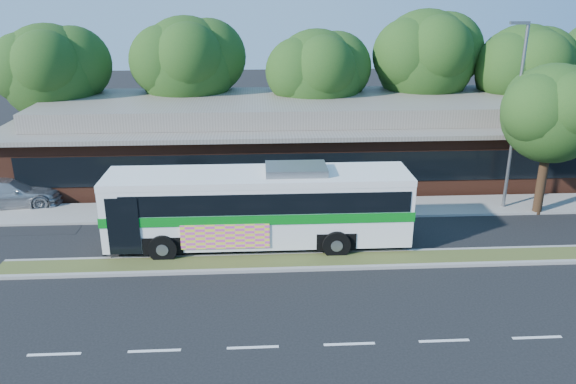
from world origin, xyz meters
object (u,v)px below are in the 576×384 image
sedan (10,192)px  sidewalk_tree (558,111)px  transit_bus (260,202)px  lamp_post (515,113)px

sedan → sidewalk_tree: (26.63, -2.39, 4.35)m
sedan → sidewalk_tree: 27.09m
transit_bus → sedan: transit_bus is taller
lamp_post → transit_bus: (-12.23, -3.60, -2.92)m
transit_bus → sedan: bearing=157.1°
lamp_post → sidewalk_tree: bearing=-18.4°
sedan → sidewalk_tree: size_ratio=0.70×
lamp_post → transit_bus: bearing=-163.6°
lamp_post → transit_bus: lamp_post is taller
lamp_post → sidewalk_tree: (1.77, -0.59, 0.18)m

